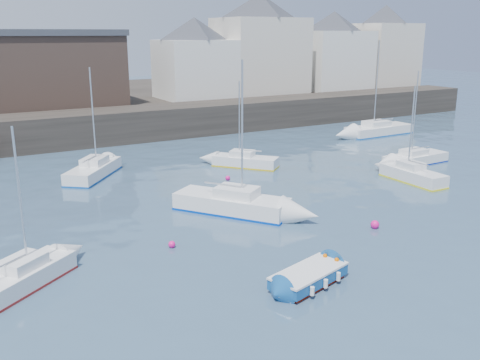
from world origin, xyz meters
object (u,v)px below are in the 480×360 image
sailboat_a (20,278)px  buoy_mid (375,228)px  sailboat_f (245,161)px  sailboat_g (378,130)px  sailboat_c (413,175)px  sailboat_h (94,170)px  buoy_far (228,180)px  blue_dinghy (309,276)px  sailboat_b (232,203)px  sailboat_d (415,158)px  buoy_near (172,247)px

sailboat_a → buoy_mid: sailboat_a is taller
sailboat_f → sailboat_g: bearing=14.5°
sailboat_c → buoy_mid: sailboat_c is taller
sailboat_f → buoy_mid: size_ratio=14.41×
sailboat_h → buoy_far: 9.78m
blue_dinghy → sailboat_b: sailboat_b is taller
blue_dinghy → sailboat_d: bearing=32.5°
sailboat_h → sailboat_d: bearing=-20.6°
sailboat_f → buoy_mid: (-0.84, -15.18, -0.46)m
sailboat_g → sailboat_h: size_ratio=1.21×
sailboat_g → buoy_near: (-29.89, -17.07, -0.53)m
blue_dinghy → sailboat_a: size_ratio=0.58×
sailboat_b → sailboat_g: 28.44m
blue_dinghy → sailboat_f: (7.93, 18.78, 0.08)m
sailboat_f → buoy_near: sailboat_f is taller
sailboat_b → buoy_mid: (5.35, -6.07, -0.57)m
sailboat_f → buoy_far: size_ratio=19.18×
blue_dinghy → sailboat_h: size_ratio=0.50×
buoy_far → blue_dinghy: bearing=-107.0°
sailboat_d → sailboat_h: 24.88m
sailboat_f → sailboat_h: 11.40m
sailboat_d → buoy_near: bearing=-165.0°
blue_dinghy → sailboat_d: size_ratio=0.53×
sailboat_b → sailboat_g: size_ratio=0.93×
sailboat_a → buoy_near: 7.12m
sailboat_c → sailboat_f: sailboat_c is taller
sailboat_b → buoy_near: sailboat_b is taller
sailboat_d → buoy_near: 24.38m
sailboat_h → sailboat_g: bearing=3.9°
sailboat_a → sailboat_f: size_ratio=1.01×
blue_dinghy → sailboat_h: bearing=98.2°
blue_dinghy → buoy_mid: size_ratio=8.44×
sailboat_b → buoy_far: 7.06m
sailboat_c → buoy_mid: size_ratio=14.45×
buoy_far → buoy_near: bearing=-131.1°
sailboat_d → sailboat_h: size_ratio=0.94×
buoy_near → buoy_far: (8.23, 9.44, 0.00)m
sailboat_h → buoy_mid: bearing=-60.5°
sailboat_a → sailboat_h: size_ratio=0.85×
sailboat_g → sailboat_h: (-29.64, -2.00, -0.03)m
sailboat_g → buoy_mid: (-19.44, -20.00, -0.53)m
sailboat_d → sailboat_g: 12.48m
buoy_mid → blue_dinghy: bearing=-153.1°
blue_dinghy → buoy_near: 7.35m
sailboat_g → buoy_far: (-21.66, -7.63, -0.53)m
sailboat_g → sailboat_a: bearing=-154.0°
sailboat_c → sailboat_d: 5.62m
sailboat_b → buoy_mid: size_ratio=19.05×
sailboat_c → sailboat_h: size_ratio=0.85×
sailboat_b → sailboat_f: 11.01m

